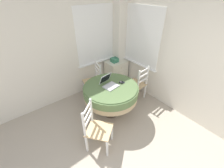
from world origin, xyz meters
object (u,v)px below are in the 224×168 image
(round_dining_table, at_px, (111,92))
(dining_chair_near_back_window, at_px, (94,81))
(cell_phone, at_px, (122,82))
(computer_mouse, at_px, (121,82))
(dining_chair_near_right_window, at_px, (137,84))
(laptop, at_px, (109,83))
(dining_chair_camera_near, at_px, (96,129))
(storage_box, at_px, (115,60))
(corner_cabinet, at_px, (116,72))

(round_dining_table, bearing_deg, dining_chair_near_back_window, 83.52)
(cell_phone, xyz_separation_m, dining_chair_near_back_window, (-0.20, 0.90, -0.33))
(computer_mouse, relative_size, dining_chair_near_right_window, 0.10)
(laptop, distance_m, computer_mouse, 0.28)
(laptop, xyz_separation_m, dining_chair_camera_near, (-0.71, -0.56, -0.38))
(round_dining_table, relative_size, storage_box, 6.47)
(cell_phone, height_order, dining_chair_camera_near, dining_chair_camera_near)
(cell_phone, relative_size, corner_cabinet, 0.16)
(round_dining_table, height_order, dining_chair_near_right_window, dining_chair_near_right_window)
(round_dining_table, bearing_deg, corner_cabinet, 45.19)
(dining_chair_near_right_window, relative_size, storage_box, 5.23)
(dining_chair_camera_near, xyz_separation_m, corner_cabinet, (1.68, 1.47, -0.08))
(laptop, bearing_deg, computer_mouse, -20.66)
(round_dining_table, relative_size, corner_cabinet, 1.62)
(dining_chair_camera_near, bearing_deg, round_dining_table, 35.18)
(dining_chair_near_right_window, bearing_deg, storage_box, 90.43)
(dining_chair_near_right_window, xyz_separation_m, dining_chair_camera_near, (-1.61, -0.54, 0.00))
(dining_chair_near_right_window, height_order, corner_cabinet, dining_chair_near_right_window)
(computer_mouse, height_order, corner_cabinet, computer_mouse)
(dining_chair_camera_near, bearing_deg, dining_chair_near_right_window, 18.50)
(round_dining_table, bearing_deg, storage_box, 47.28)
(laptop, bearing_deg, storage_box, 45.29)
(dining_chair_camera_near, xyz_separation_m, storage_box, (1.60, 1.46, 0.35))
(laptop, xyz_separation_m, dining_chair_near_back_window, (0.11, 0.82, -0.38))
(corner_cabinet, distance_m, storage_box, 0.43)
(cell_phone, height_order, corner_cabinet, cell_phone)
(computer_mouse, relative_size, dining_chair_camera_near, 0.10)
(dining_chair_camera_near, distance_m, corner_cabinet, 2.24)
(round_dining_table, bearing_deg, laptop, 105.07)
(computer_mouse, relative_size, storage_box, 0.51)
(computer_mouse, height_order, dining_chair_near_right_window, dining_chair_near_right_window)
(storage_box, bearing_deg, laptop, -134.71)
(round_dining_table, xyz_separation_m, computer_mouse, (0.24, -0.05, 0.17))
(dining_chair_camera_near, bearing_deg, dining_chair_near_back_window, 59.22)
(dining_chair_camera_near, bearing_deg, cell_phone, 25.09)
(cell_phone, height_order, dining_chair_near_right_window, dining_chair_near_right_window)
(round_dining_table, xyz_separation_m, dining_chair_camera_near, (-0.72, -0.51, -0.18))
(storage_box, bearing_deg, computer_mouse, -122.47)
(computer_mouse, xyz_separation_m, storage_box, (0.63, 1.00, -0.00))
(dining_chair_near_right_window, bearing_deg, computer_mouse, -173.34)
(computer_mouse, xyz_separation_m, cell_phone, (0.05, 0.02, -0.02))
(laptop, distance_m, cell_phone, 0.33)
(laptop, distance_m, corner_cabinet, 1.41)
(dining_chair_near_back_window, distance_m, corner_cabinet, 0.87)
(round_dining_table, height_order, laptop, laptop)
(round_dining_table, height_order, dining_chair_camera_near, dining_chair_camera_near)
(laptop, xyz_separation_m, computer_mouse, (0.26, -0.10, -0.03))
(dining_chair_camera_near, bearing_deg, laptop, 38.27)
(corner_cabinet, bearing_deg, round_dining_table, -134.81)
(dining_chair_camera_near, height_order, storage_box, dining_chair_camera_near)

